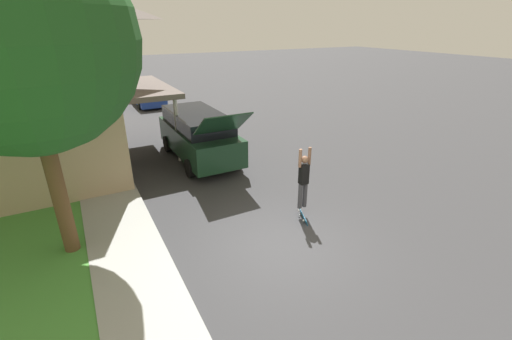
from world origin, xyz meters
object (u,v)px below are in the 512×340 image
at_px(car_down_street, 148,96).
at_px(lawn_tree_near, 20,41).
at_px(suv_parked, 199,134).
at_px(skateboarder, 304,178).
at_px(skateboard, 303,217).

bearing_deg(car_down_street, lawn_tree_near, -108.59).
distance_m(suv_parked, skateboarder, 6.05).
bearing_deg(car_down_street, suv_parked, -91.91).
relative_size(suv_parked, car_down_street, 1.39).
bearing_deg(car_down_street, skateboarder, -87.80).
height_order(car_down_street, skateboarder, skateboarder).
xyz_separation_m(car_down_street, skateboarder, (0.68, -17.68, 0.63)).
relative_size(suv_parked, skateboard, 7.77).
distance_m(suv_parked, skateboard, 6.31).
bearing_deg(skateboarder, car_down_street, 92.20).
bearing_deg(skateboarder, lawn_tree_near, 167.56).
distance_m(lawn_tree_near, suv_parked, 7.92).
height_order(lawn_tree_near, skateboarder, lawn_tree_near).
bearing_deg(suv_parked, lawn_tree_near, -137.98).
relative_size(car_down_street, skateboarder, 2.24).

